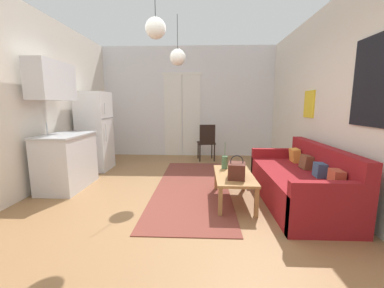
{
  "coord_description": "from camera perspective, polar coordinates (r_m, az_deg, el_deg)",
  "views": [
    {
      "loc": [
        0.39,
        -3.09,
        1.39
      ],
      "look_at": [
        0.22,
        0.92,
        0.74
      ],
      "focal_mm": 22.74,
      "sensor_mm": 36.0,
      "label": 1
    }
  ],
  "objects": [
    {
      "name": "wall_right",
      "position": [
        3.64,
        34.72,
        8.54
      ],
      "size": [
        0.12,
        7.2,
        2.89
      ],
      "color": "silver",
      "rests_on": "ground_plane"
    },
    {
      "name": "bamboo_vase",
      "position": [
        3.8,
        7.68,
        -4.26
      ],
      "size": [
        0.09,
        0.09,
        0.42
      ],
      "color": "#47704C",
      "rests_on": "coffee_table"
    },
    {
      "name": "couch",
      "position": [
        3.81,
        24.27,
        -8.54
      ],
      "size": [
        0.86,
        1.98,
        0.83
      ],
      "color": "maroon",
      "rests_on": "ground_plane"
    },
    {
      "name": "pendant_lamp_near",
      "position": [
        3.43,
        -8.54,
        25.27
      ],
      "size": [
        0.26,
        0.26,
        0.68
      ],
      "color": "black"
    },
    {
      "name": "area_rug",
      "position": [
        4.23,
        0.1,
        -9.87
      ],
      "size": [
        1.2,
        3.26,
        0.01
      ],
      "primitive_type": "cube",
      "color": "brown",
      "rests_on": "ground_plane"
    },
    {
      "name": "ground_plane",
      "position": [
        3.43,
        -4.46,
        -15.58
      ],
      "size": [
        5.12,
        7.6,
        0.1
      ],
      "primitive_type": "cube",
      "color": "#996D44"
    },
    {
      "name": "wall_back",
      "position": [
        6.65,
        -0.97,
        9.66
      ],
      "size": [
        4.72,
        0.13,
        2.89
      ],
      "color": "silver",
      "rests_on": "ground_plane"
    },
    {
      "name": "pendant_lamp_far",
      "position": [
        4.46,
        -3.39,
        19.65
      ],
      "size": [
        0.28,
        0.28,
        0.84
      ],
      "color": "black"
    },
    {
      "name": "kitchen_counter",
      "position": [
        4.53,
        -27.94,
        0.38
      ],
      "size": [
        0.62,
        1.04,
        2.06
      ],
      "color": "silver",
      "rests_on": "ground_plane"
    },
    {
      "name": "accent_chair",
      "position": [
        6.03,
        3.45,
        0.78
      ],
      "size": [
        0.47,
        0.46,
        0.91
      ],
      "rotation": [
        0.0,
        0.0,
        3.29
      ],
      "color": "black",
      "rests_on": "ground_plane"
    },
    {
      "name": "refrigerator",
      "position": [
        5.55,
        -21.77,
        2.75
      ],
      "size": [
        0.6,
        0.64,
        1.65
      ],
      "color": "white",
      "rests_on": "ground_plane"
    },
    {
      "name": "coffee_table",
      "position": [
        3.56,
        9.78,
        -7.78
      ],
      "size": [
        0.53,
        1.04,
        0.41
      ],
      "color": "#A87542",
      "rests_on": "ground_plane"
    },
    {
      "name": "handbag",
      "position": [
        3.33,
        10.41,
        -6.13
      ],
      "size": [
        0.26,
        0.3,
        0.32
      ],
      "color": "#512319",
      "rests_on": "coffee_table"
    }
  ]
}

